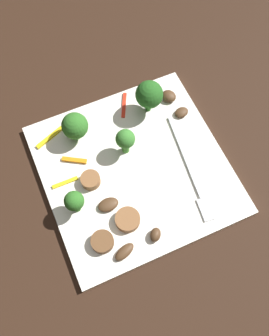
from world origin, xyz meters
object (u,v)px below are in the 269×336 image
object	(u,v)px
broccoli_floret_2	(149,95)
sausage_slice_0	(128,220)
fork	(192,174)
mushroom_3	(182,112)
mushroom_2	(124,252)
mushroom_4	(155,235)
sausage_slice_2	(91,180)
broccoli_floret_3	(123,141)
pepper_strip_2	(124,105)
pepper_strip_0	(74,160)
broccoli_floret_1	(75,126)
plate	(134,169)
mushroom_1	(108,205)
mushroom_0	(169,96)
pepper_strip_1	(50,137)
pepper_strip_3	(65,183)
sausage_slice_1	(102,242)
broccoli_floret_0	(74,201)

from	to	relation	value
broccoli_floret_2	sausage_slice_0	size ratio (longest dim) A/B	1.77
fork	mushroom_3	world-z (taller)	mushroom_3
broccoli_floret_2	mushroom_2	bearing A→B (deg)	-32.72
sausage_slice_0	mushroom_4	bearing A→B (deg)	36.79
broccoli_floret_2	sausage_slice_2	bearing A→B (deg)	-58.32
broccoli_floret_3	mushroom_2	distance (m)	0.16
mushroom_4	pepper_strip_2	bearing A→B (deg)	168.24
broccoli_floret_2	mushroom_3	distance (m)	0.07
pepper_strip_0	sausage_slice_0	bearing A→B (deg)	17.12
mushroom_2	mushroom_4	xyz separation A→B (m)	(-0.00, 0.05, 0.00)
broccoli_floret_1	mushroom_2	world-z (taller)	broccoli_floret_1
plate	broccoli_floret_2	bearing A→B (deg)	144.01
plate	mushroom_1	size ratio (longest dim) A/B	8.91
broccoli_floret_3	plate	bearing A→B (deg)	6.20
mushroom_0	broccoli_floret_2	bearing A→B (deg)	-81.94
mushroom_1	mushroom_4	size ratio (longest dim) A/B	1.49
pepper_strip_1	mushroom_1	bearing A→B (deg)	16.68
broccoli_floret_1	sausage_slice_0	world-z (taller)	broccoli_floret_1
fork	mushroom_2	size ratio (longest dim) A/B	5.67
mushroom_2	broccoli_floret_1	bearing A→B (deg)	178.70
mushroom_2	pepper_strip_2	world-z (taller)	mushroom_2
broccoli_floret_2	mushroom_4	distance (m)	0.21
sausage_slice_2	pepper_strip_1	bearing A→B (deg)	-161.20
pepper_strip_3	pepper_strip_1	bearing A→B (deg)	177.53
pepper_strip_1	fork	bearing A→B (deg)	50.45
broccoli_floret_2	mushroom_0	world-z (taller)	broccoli_floret_2
plate	mushroom_1	distance (m)	0.07
mushroom_3	sausage_slice_0	bearing A→B (deg)	-49.41
broccoli_floret_2	pepper_strip_3	world-z (taller)	broccoli_floret_2
plate	pepper_strip_3	bearing A→B (deg)	-100.50
pepper_strip_3	mushroom_0	bearing A→B (deg)	109.41
fork	pepper_strip_1	world-z (taller)	same
mushroom_4	fork	bearing A→B (deg)	124.78
plate	broccoli_floret_1	distance (m)	0.11
broccoli_floret_3	mushroom_1	size ratio (longest dim) A/B	1.69
mushroom_0	mushroom_2	world-z (taller)	mushroom_0
fork	mushroom_3	size ratio (longest dim) A/B	7.84
fork	mushroom_2	world-z (taller)	mushroom_2
broccoli_floret_3	mushroom_1	xyz separation A→B (m)	(0.07, -0.06, -0.03)
sausage_slice_0	pepper_strip_2	world-z (taller)	sausage_slice_0
sausage_slice_1	mushroom_3	bearing A→B (deg)	126.41
broccoli_floret_0	broccoli_floret_1	world-z (taller)	broccoli_floret_1
sausage_slice_0	sausage_slice_1	size ratio (longest dim) A/B	1.12
pepper_strip_1	broccoli_floret_1	bearing A→B (deg)	70.44
broccoli_floret_0	sausage_slice_0	size ratio (longest dim) A/B	1.36
mushroom_3	pepper_strip_3	distance (m)	0.22
pepper_strip_1	pepper_strip_2	distance (m)	0.13
sausage_slice_1	mushroom_2	world-z (taller)	sausage_slice_1
mushroom_3	mushroom_2	bearing A→B (deg)	-45.67
sausage_slice_0	pepper_strip_0	bearing A→B (deg)	-162.88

